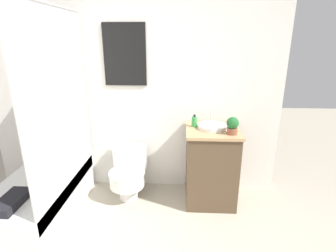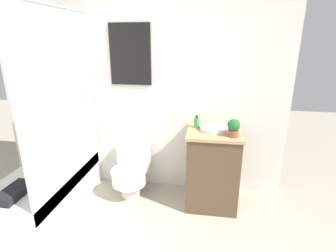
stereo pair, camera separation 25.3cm
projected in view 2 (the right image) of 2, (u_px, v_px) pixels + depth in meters
wall_back at (137, 82)px, 2.93m from camera, size 3.31×0.07×2.50m
shower_area at (47, 186)px, 2.70m from camera, size 0.66×1.35×1.98m
toilet at (131, 171)px, 2.97m from camera, size 0.39×0.50×0.57m
vanity at (212, 167)px, 2.77m from camera, size 0.55×0.55×0.83m
sink at (215, 128)px, 2.65m from camera, size 0.30×0.34×0.13m
soap_bottle at (197, 122)px, 2.71m from camera, size 0.06×0.06×0.13m
potted_plant at (233, 127)px, 2.45m from camera, size 0.12×0.12×0.17m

